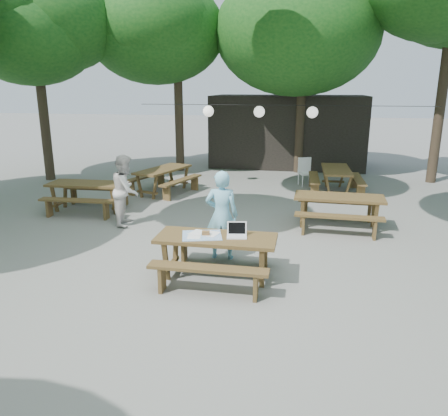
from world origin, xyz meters
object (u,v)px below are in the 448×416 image
(main_picnic_table, at_px, (216,257))
(woman, at_px, (222,215))
(second_person, at_px, (126,190))
(picnic_table_nw, at_px, (89,196))
(plastic_chair, at_px, (306,178))

(main_picnic_table, bearing_deg, woman, 95.27)
(main_picnic_table, distance_m, second_person, 3.75)
(picnic_table_nw, xyz_separation_m, plastic_chair, (5.56, 4.13, -0.13))
(second_person, bearing_deg, main_picnic_table, -144.10)
(main_picnic_table, height_order, second_person, second_person)
(picnic_table_nw, relative_size, woman, 1.20)
(second_person, height_order, plastic_chair, second_person)
(picnic_table_nw, xyz_separation_m, woman, (4.04, -2.54, 0.46))
(second_person, xyz_separation_m, plastic_chair, (4.12, 5.01, -0.57))
(plastic_chair, bearing_deg, woman, -124.49)
(picnic_table_nw, xyz_separation_m, second_person, (1.44, -0.88, 0.44))
(main_picnic_table, bearing_deg, second_person, 136.19)
(picnic_table_nw, relative_size, plastic_chair, 2.26)
(second_person, distance_m, plastic_chair, 6.51)
(main_picnic_table, height_order, picnic_table_nw, same)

